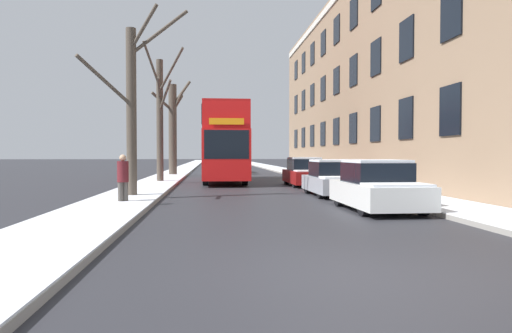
% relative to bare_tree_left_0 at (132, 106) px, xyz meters
% --- Properties ---
extents(ground_plane, '(320.00, 320.00, 0.00)m').
position_rel_bare_tree_left_0_xyz_m(ground_plane, '(5.05, -11.24, -3.50)').
color(ground_plane, '#28282D').
extents(sidewalk_left, '(2.41, 130.00, 0.16)m').
position_rel_bare_tree_left_0_xyz_m(sidewalk_left, '(-0.13, 41.76, -3.42)').
color(sidewalk_left, gray).
rests_on(sidewalk_left, ground).
extents(sidewalk_right, '(2.41, 130.00, 0.16)m').
position_rel_bare_tree_left_0_xyz_m(sidewalk_right, '(10.23, 41.76, -3.42)').
color(sidewalk_right, gray).
rests_on(sidewalk_right, ground).
extents(terrace_facade_right, '(9.10, 37.87, 12.83)m').
position_rel_bare_tree_left_0_xyz_m(terrace_facade_right, '(15.93, 12.79, 2.92)').
color(terrace_facade_right, '#8C7056').
rests_on(terrace_facade_right, ground).
extents(bare_tree_left_0, '(3.67, 2.29, 7.26)m').
position_rel_bare_tree_left_0_xyz_m(bare_tree_left_0, '(0.00, 0.00, 0.00)').
color(bare_tree_left_0, '#4C4238').
rests_on(bare_tree_left_0, ground).
extents(bare_tree_left_1, '(2.37, 2.50, 7.93)m').
position_rel_bare_tree_left_0_xyz_m(bare_tree_left_1, '(0.04, 9.13, 0.42)').
color(bare_tree_left_1, '#4C4238').
rests_on(bare_tree_left_1, ground).
extents(bare_tree_left_2, '(2.92, 2.75, 7.60)m').
position_rel_bare_tree_left_0_xyz_m(bare_tree_left_2, '(0.02, 18.11, 0.34)').
color(bare_tree_left_2, '#4C4238').
rests_on(bare_tree_left_2, ground).
extents(double_decker_bus, '(2.52, 10.45, 4.49)m').
position_rel_bare_tree_left_0_xyz_m(double_decker_bus, '(3.72, 10.51, -0.96)').
color(double_decker_bus, red).
rests_on(double_decker_bus, ground).
extents(parked_car_0, '(1.89, 4.02, 1.52)m').
position_rel_bare_tree_left_0_xyz_m(parked_car_0, '(7.92, -4.24, -2.80)').
color(parked_car_0, silver).
rests_on(parked_car_0, ground).
extents(parked_car_1, '(1.87, 3.92, 1.47)m').
position_rel_bare_tree_left_0_xyz_m(parked_car_1, '(7.92, 0.70, -2.83)').
color(parked_car_1, '#9EA3AD').
rests_on(parked_car_1, ground).
extents(parked_car_2, '(1.74, 4.34, 1.53)m').
position_rel_bare_tree_left_0_xyz_m(parked_car_2, '(7.92, 6.52, -2.80)').
color(parked_car_2, maroon).
rests_on(parked_car_2, ground).
extents(oncoming_van, '(1.91, 5.34, 2.32)m').
position_rel_bare_tree_left_0_xyz_m(oncoming_van, '(4.02, 24.33, -2.24)').
color(oncoming_van, '#9EA3AD').
rests_on(oncoming_van, ground).
extents(pedestrian_left_sidewalk, '(0.37, 0.37, 1.68)m').
position_rel_bare_tree_left_0_xyz_m(pedestrian_left_sidewalk, '(0.08, -2.27, -2.58)').
color(pedestrian_left_sidewalk, '#4C4742').
rests_on(pedestrian_left_sidewalk, ground).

